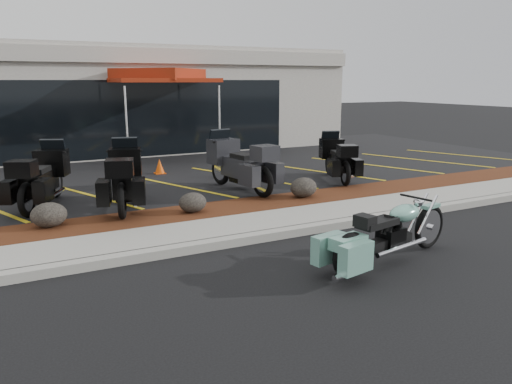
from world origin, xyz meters
TOP-DOWN VIEW (x-y plane):
  - ground at (0.00, 0.00)m, footprint 90.00×90.00m
  - curb at (0.00, 0.90)m, footprint 24.00×0.25m
  - sidewalk at (0.00, 1.60)m, footprint 24.00×1.20m
  - mulch_bed at (0.00, 2.80)m, footprint 24.00×1.20m
  - upper_lot at (0.00, 8.20)m, footprint 26.00×9.60m
  - dealership_building at (0.00, 14.47)m, footprint 18.00×8.16m
  - boulder_left at (-3.21, 2.97)m, footprint 0.64×0.54m
  - boulder_mid at (-0.50, 2.75)m, footprint 0.57×0.48m
  - boulder_right at (2.23, 2.84)m, footprint 0.64×0.53m
  - hero_cruiser at (2.40, -0.79)m, footprint 2.92×1.26m
  - touring_black_front at (-2.81, 5.47)m, footprint 1.77×2.49m
  - touring_black_mid at (-1.39, 4.60)m, footprint 1.57×2.59m
  - touring_grey at (1.12, 5.05)m, footprint 1.32×2.59m
  - touring_black_rear at (4.43, 4.89)m, footprint 1.54×2.32m
  - traffic_cone at (0.18, 7.31)m, footprint 0.37×0.37m
  - popup_canopy at (1.08, 10.01)m, footprint 3.93×3.93m

SIDE VIEW (x-z plane):
  - ground at x=0.00m, z-range 0.00..0.00m
  - curb at x=0.00m, z-range 0.00..0.15m
  - sidewalk at x=0.00m, z-range 0.00..0.15m
  - upper_lot at x=0.00m, z-range 0.00..0.15m
  - mulch_bed at x=0.00m, z-range 0.00..0.16m
  - traffic_cone at x=0.18m, z-range 0.15..0.57m
  - boulder_mid at x=-0.50m, z-range 0.16..0.56m
  - boulder_right at x=2.23m, z-range 0.16..0.61m
  - boulder_left at x=-3.21m, z-range 0.16..0.62m
  - hero_cruiser at x=2.40m, z-range 0.00..1.00m
  - touring_black_rear at x=4.43m, z-range 0.15..1.41m
  - touring_black_front at x=-2.81m, z-range 0.15..1.50m
  - touring_black_mid at x=-1.39m, z-range 0.15..1.56m
  - touring_grey at x=1.12m, z-range 0.15..1.59m
  - dealership_building at x=0.00m, z-range 0.01..4.01m
  - popup_canopy at x=1.08m, z-range 1.38..4.40m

